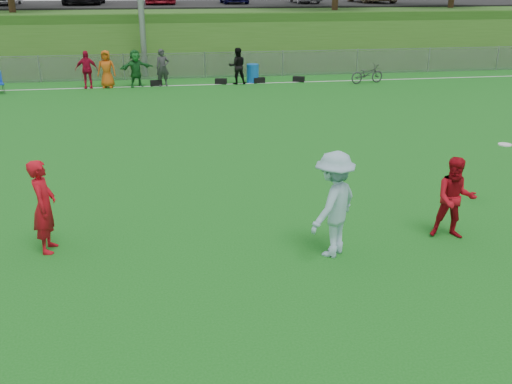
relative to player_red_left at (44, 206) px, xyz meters
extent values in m
plane|color=#156416|center=(4.41, -0.93, -0.88)|extent=(120.00, 120.00, 0.00)
cube|color=white|center=(4.41, 17.07, -0.87)|extent=(60.00, 0.10, 0.01)
cube|color=gray|center=(4.41, 19.07, -0.28)|extent=(58.00, 0.02, 1.20)
cube|color=gray|center=(4.41, 19.07, 0.37)|extent=(58.00, 0.04, 0.04)
cube|color=#2A5818|center=(4.41, 30.07, 0.62)|extent=(120.00, 18.00, 3.00)
cube|color=black|center=(4.41, 32.07, 2.17)|extent=(120.00, 12.00, 0.10)
imported|color=#B50C2E|center=(-1.14, 17.07, -0.03)|extent=(1.01, 0.46, 1.69)
imported|color=#C65312|center=(-0.26, 17.07, -0.03)|extent=(0.89, 0.63, 1.69)
imported|color=#1B6627|center=(1.06, 17.07, -0.03)|extent=(1.64, 1.07, 1.69)
imported|color=#2E2E31|center=(2.29, 17.07, -0.03)|extent=(0.69, 0.52, 1.69)
imported|color=black|center=(5.79, 17.07, -0.03)|extent=(0.83, 0.66, 1.69)
cube|color=black|center=(1.95, 17.17, -0.75)|extent=(0.57, 0.32, 0.26)
cube|color=black|center=(5.01, 17.17, -0.75)|extent=(0.61, 0.42, 0.26)
cube|color=black|center=(6.86, 17.17, -0.75)|extent=(0.57, 0.32, 0.26)
cube|color=black|center=(8.82, 17.17, -0.75)|extent=(0.62, 0.50, 0.26)
imported|color=red|center=(0.00, 0.00, 0.00)|extent=(0.44, 0.65, 1.76)
imported|color=#A70B17|center=(7.67, -0.67, -0.07)|extent=(0.94, 0.82, 1.63)
imported|color=#93BBCB|center=(5.16, -0.99, 0.10)|extent=(1.41, 1.40, 1.96)
cylinder|color=white|center=(9.41, 0.64, 0.56)|extent=(0.28, 0.28, 0.03)
cylinder|color=#1056B5|center=(6.57, 17.34, -0.44)|extent=(0.73, 0.73, 0.88)
imported|color=#2D2D2F|center=(11.97, 16.27, -0.43)|extent=(1.79, 0.94, 0.89)
camera|label=1|loc=(2.27, -10.10, 3.90)|focal=40.00mm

